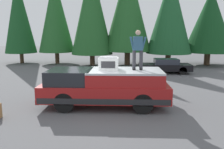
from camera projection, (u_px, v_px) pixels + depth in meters
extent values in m
plane|color=#565659|center=(103.00, 108.00, 9.94)|extent=(90.00, 90.00, 0.00)
cube|color=maroon|center=(105.00, 91.00, 10.09)|extent=(2.00, 5.50, 0.70)
cube|color=#232326|center=(105.00, 95.00, 10.12)|extent=(2.01, 5.39, 0.24)
cube|color=black|center=(70.00, 76.00, 10.03)|extent=(1.84, 1.87, 0.60)
cube|color=maroon|center=(125.00, 78.00, 9.94)|extent=(1.92, 3.19, 0.52)
cube|color=#B7BABF|center=(125.00, 71.00, 9.89)|extent=(1.94, 3.19, 0.08)
cube|color=#232326|center=(45.00, 96.00, 10.25)|extent=(1.96, 0.16, 0.20)
cube|color=#B2B5BA|center=(166.00, 98.00, 10.03)|extent=(1.96, 0.16, 0.20)
cylinder|color=black|center=(64.00, 102.00, 9.37)|extent=(0.30, 0.84, 0.84)
cylinder|color=black|center=(73.00, 92.00, 11.04)|extent=(0.30, 0.84, 0.84)
cylinder|color=black|center=(143.00, 103.00, 9.24)|extent=(0.30, 0.84, 0.84)
cylinder|color=black|center=(139.00, 93.00, 10.91)|extent=(0.30, 0.84, 0.84)
cube|color=silver|center=(109.00, 64.00, 9.91)|extent=(0.64, 0.84, 0.52)
cube|color=#2D2D30|center=(108.00, 65.00, 9.59)|extent=(0.01, 0.59, 0.29)
cube|color=#99999E|center=(109.00, 57.00, 9.86)|extent=(0.58, 0.76, 0.04)
cylinder|color=#333338|center=(141.00, 60.00, 9.84)|extent=(0.15, 0.15, 0.84)
cube|color=black|center=(141.00, 69.00, 9.87)|extent=(0.26, 0.11, 0.08)
cylinder|color=#333338|center=(134.00, 60.00, 9.86)|extent=(0.15, 0.15, 0.84)
cube|color=black|center=(134.00, 69.00, 9.89)|extent=(0.26, 0.11, 0.08)
cube|color=#335B7A|center=(138.00, 43.00, 9.72)|extent=(0.24, 0.40, 0.58)
sphere|color=beige|center=(138.00, 33.00, 9.64)|extent=(0.22, 0.22, 0.22)
cylinder|color=#335B7A|center=(144.00, 43.00, 9.68)|extent=(0.09, 0.23, 0.58)
cylinder|color=#335B7A|center=(132.00, 43.00, 9.70)|extent=(0.09, 0.23, 0.58)
cube|color=black|center=(165.00, 67.00, 18.48)|extent=(1.64, 4.10, 0.50)
cube|color=#282D38|center=(166.00, 61.00, 18.39)|extent=(1.31, 1.89, 0.42)
cylinder|color=black|center=(150.00, 71.00, 17.85)|extent=(0.20, 0.62, 0.62)
cylinder|color=black|center=(148.00, 68.00, 19.27)|extent=(0.20, 0.62, 0.62)
cylinder|color=black|center=(183.00, 71.00, 17.75)|extent=(0.20, 0.62, 0.62)
cylinder|color=black|center=(178.00, 68.00, 19.16)|extent=(0.20, 0.62, 0.62)
cylinder|color=#4C3826|center=(207.00, 59.00, 23.05)|extent=(0.57, 0.57, 1.29)
cone|color=#14421E|center=(210.00, 21.00, 22.37)|extent=(4.73, 4.73, 6.17)
cylinder|color=#4C3826|center=(168.00, 59.00, 22.77)|extent=(0.53, 0.53, 1.22)
cone|color=#1E562D|center=(170.00, 13.00, 21.97)|extent=(4.40, 4.40, 7.65)
cylinder|color=#4C3826|center=(127.00, 58.00, 23.17)|extent=(0.56, 0.56, 1.42)
cone|color=#235B28|center=(128.00, 8.00, 22.28)|extent=(4.65, 4.65, 8.39)
cylinder|color=#4C3826|center=(92.00, 60.00, 22.92)|extent=(0.49, 0.49, 1.13)
cone|color=#235B28|center=(92.00, 9.00, 22.04)|extent=(4.07, 4.07, 8.58)
cylinder|color=#4C3826|center=(57.00, 58.00, 24.22)|extent=(0.44, 0.44, 1.23)
cone|color=#235B28|center=(55.00, 14.00, 23.41)|extent=(3.65, 3.65, 7.77)
cylinder|color=#4C3826|center=(22.00, 58.00, 24.60)|extent=(0.39, 0.39, 1.11)
cone|color=#194C23|center=(19.00, 15.00, 23.78)|extent=(3.25, 3.25, 7.88)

